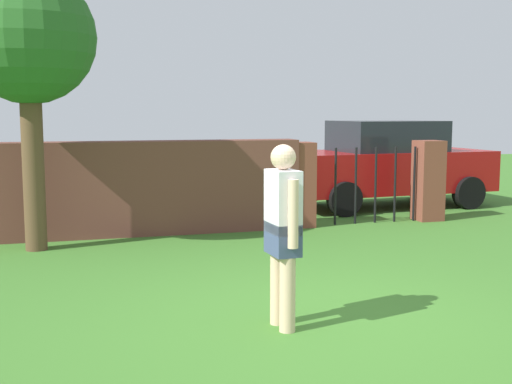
% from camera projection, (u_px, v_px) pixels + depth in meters
% --- Properties ---
extents(ground_plane, '(40.00, 40.00, 0.00)m').
position_uv_depth(ground_plane, '(331.00, 321.00, 5.98)').
color(ground_plane, '#3D7528').
extents(brick_wall, '(5.59, 0.50, 1.45)m').
position_uv_depth(brick_wall, '(121.00, 189.00, 10.05)').
color(brick_wall, brown).
rests_on(brick_wall, ground).
extents(tree, '(1.80, 1.80, 3.79)m').
position_uv_depth(tree, '(28.00, 41.00, 8.73)').
color(tree, brown).
rests_on(tree, ground).
extents(person, '(0.24, 0.54, 1.62)m').
position_uv_depth(person, '(283.00, 228.00, 5.70)').
color(person, beige).
rests_on(person, ground).
extents(fence_gate, '(2.83, 0.44, 1.40)m').
position_uv_depth(fence_gate, '(366.00, 183.00, 11.16)').
color(fence_gate, brown).
rests_on(fence_gate, ground).
extents(car, '(4.31, 2.17, 1.72)m').
position_uv_depth(car, '(386.00, 164.00, 13.12)').
color(car, '#A51111').
rests_on(car, ground).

